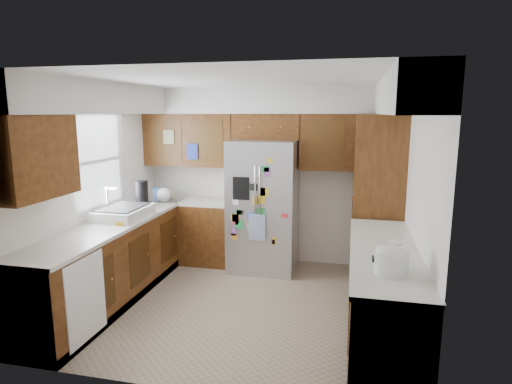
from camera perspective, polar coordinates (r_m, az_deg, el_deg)
floor at (r=5.07m, az=-1.89°, el=-14.74°), size 3.60×3.60×0.00m
room_shell at (r=4.98m, az=-2.13°, el=6.58°), size 3.64×3.24×2.52m
left_counter_run at (r=5.42m, az=-16.07°, el=-8.60°), size 1.36×3.20×0.92m
right_counter_run at (r=4.34m, az=16.48°, el=-13.64°), size 0.63×2.25×0.92m
pantry at (r=5.70m, az=15.84°, el=-0.90°), size 0.60×0.90×2.15m
fridge at (r=5.90m, az=1.01°, el=-1.85°), size 0.90×0.79×1.80m
bridge_cabinet at (r=5.98m, az=1.50°, el=8.72°), size 0.96×0.34×0.35m
fridge_top_items at (r=5.91m, az=2.67°, el=11.54°), size 0.80×0.30×0.24m
sink_assembly at (r=5.39m, az=-17.31°, el=-2.58°), size 0.52×0.71×0.37m
left_counter_clutter at (r=5.99m, az=-13.58°, el=-0.49°), size 0.30×0.75×0.38m
rice_cooker at (r=3.55m, az=17.59°, el=-8.41°), size 0.28×0.27×0.24m
paper_towel at (r=3.60m, az=17.96°, el=-8.21°), size 0.11×0.11×0.25m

